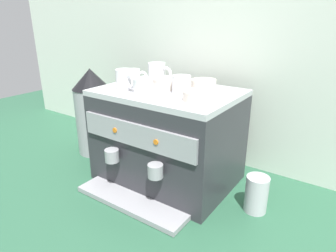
# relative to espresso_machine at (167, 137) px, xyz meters

# --- Properties ---
(ground_plane) EXTENTS (4.00, 4.00, 0.00)m
(ground_plane) POSITION_rel_espresso_machine_xyz_m (0.00, 0.01, -0.20)
(ground_plane) COLOR #28563D
(tiled_backsplash_wall) EXTENTS (2.80, 0.03, 1.07)m
(tiled_backsplash_wall) POSITION_rel_espresso_machine_xyz_m (0.00, 0.33, 0.33)
(tiled_backsplash_wall) COLOR silver
(tiled_backsplash_wall) RESTS_ON ground_plane
(espresso_machine) EXTENTS (0.57, 0.52, 0.41)m
(espresso_machine) POSITION_rel_espresso_machine_xyz_m (0.00, 0.00, 0.00)
(espresso_machine) COLOR #2D2D33
(espresso_machine) RESTS_ON ground_plane
(ceramic_cup_0) EXTENTS (0.09, 0.07, 0.06)m
(ceramic_cup_0) POSITION_rel_espresso_machine_xyz_m (-0.20, 0.03, 0.24)
(ceramic_cup_0) COLOR white
(ceramic_cup_0) RESTS_ON espresso_machine
(ceramic_cup_1) EXTENTS (0.11, 0.07, 0.08)m
(ceramic_cup_1) POSITION_rel_espresso_machine_xyz_m (-0.15, -0.08, 0.25)
(ceramic_cup_1) COLOR white
(ceramic_cup_1) RESTS_ON espresso_machine
(ceramic_cup_2) EXTENTS (0.10, 0.07, 0.06)m
(ceramic_cup_2) POSITION_rel_espresso_machine_xyz_m (-0.04, -0.11, 0.24)
(ceramic_cup_2) COLOR white
(ceramic_cup_2) RESTS_ON espresso_machine
(ceramic_cup_3) EXTENTS (0.07, 0.11, 0.07)m
(ceramic_cup_3) POSITION_rel_espresso_machine_xyz_m (0.07, -0.00, 0.24)
(ceramic_cup_3) COLOR white
(ceramic_cup_3) RESTS_ON espresso_machine
(ceramic_cup_4) EXTENTS (0.12, 0.08, 0.08)m
(ceramic_cup_4) POSITION_rel_espresso_machine_xyz_m (-0.13, 0.11, 0.25)
(ceramic_cup_4) COLOR white
(ceramic_cup_4) RESTS_ON espresso_machine
(ceramic_bowl_0) EXTENTS (0.12, 0.12, 0.04)m
(ceramic_bowl_0) POSITION_rel_espresso_machine_xyz_m (-0.02, 0.04, 0.22)
(ceramic_bowl_0) COLOR beige
(ceramic_bowl_0) RESTS_ON espresso_machine
(ceramic_bowl_1) EXTENTS (0.10, 0.10, 0.04)m
(ceramic_bowl_1) POSITION_rel_espresso_machine_xyz_m (0.10, 0.11, 0.22)
(ceramic_bowl_1) COLOR beige
(ceramic_bowl_1) RESTS_ON espresso_machine
(ceramic_bowl_2) EXTENTS (0.12, 0.12, 0.03)m
(ceramic_bowl_2) POSITION_rel_espresso_machine_xyz_m (0.18, -0.06, 0.22)
(ceramic_bowl_2) COLOR beige
(ceramic_bowl_2) RESTS_ON espresso_machine
(coffee_grinder) EXTENTS (0.19, 0.19, 0.45)m
(coffee_grinder) POSITION_rel_espresso_machine_xyz_m (-0.48, 0.01, 0.02)
(coffee_grinder) COLOR #939399
(coffee_grinder) RESTS_ON ground_plane
(milk_pitcher) EXTENTS (0.08, 0.08, 0.14)m
(milk_pitcher) POSITION_rel_espresso_machine_xyz_m (0.41, -0.01, -0.13)
(milk_pitcher) COLOR #B7B7BC
(milk_pitcher) RESTS_ON ground_plane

